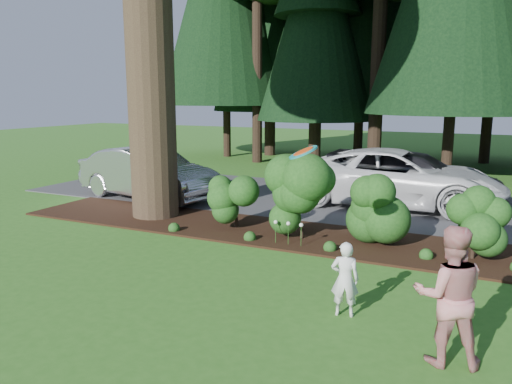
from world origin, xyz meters
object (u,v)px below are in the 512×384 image
Objects in this scene: car_silver_wagon at (148,173)px; child at (345,279)px; car_white_suv at (397,178)px; frisbee at (303,152)px; car_dark_suv at (416,177)px; adult at (449,296)px.

child is at bearing -115.11° from car_silver_wagon.
car_white_suv is 7.85m from frisbee.
car_white_suv is 8.05m from child.
car_dark_suv is at bearing -100.69° from child.
frisbee reaches higher than car_white_suv.
car_silver_wagon is at bearing 106.79° from car_white_suv.
car_silver_wagon is 7.70m from car_white_suv.
frisbee reaches higher than adult.
car_white_suv is 9.06m from adult.
car_dark_suv is 8.88m from child.
frisbee is (7.19, -5.39, 1.56)m from car_silver_wagon.
car_white_suv is at bearing 88.87° from frisbee.
car_dark_suv is (7.76, 3.17, -0.05)m from car_silver_wagon.
adult is (1.74, -9.66, 0.09)m from car_dark_suv.
adult reaches higher than car_dark_suv.
car_silver_wagon is 9.12m from frisbee.
car_silver_wagon is 9.83m from child.
car_dark_suv reaches higher than child.
car_white_suv is at bearing 152.06° from car_dark_suv.
car_white_suv is at bearing -62.14° from car_silver_wagon.
child is at bearing -175.99° from car_white_suv.
car_white_suv reaches higher than car_dark_suv.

